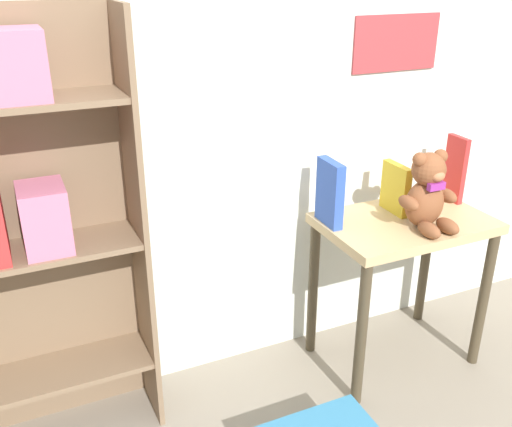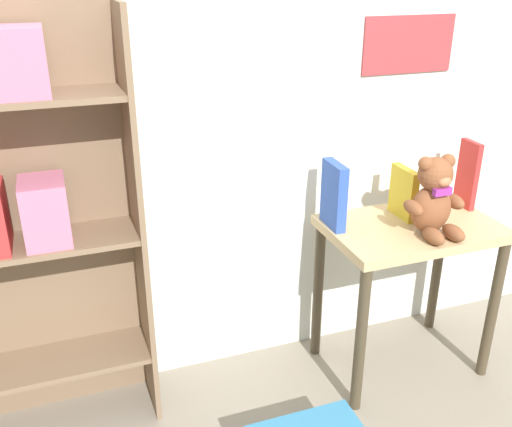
% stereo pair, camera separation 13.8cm
% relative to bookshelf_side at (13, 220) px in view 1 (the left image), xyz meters
% --- Properties ---
extents(wall_back, '(4.80, 0.07, 2.50)m').
position_rel_bookshelf_side_xyz_m(wall_back, '(1.05, 0.14, 0.45)').
color(wall_back, silver).
rests_on(wall_back, ground_plane).
extents(bookshelf_side, '(0.73, 0.24, 1.40)m').
position_rel_bookshelf_side_xyz_m(bookshelf_side, '(0.00, 0.00, 0.00)').
color(bookshelf_side, '#7F664C').
rests_on(bookshelf_side, ground_plane).
extents(display_table, '(0.62, 0.40, 0.62)m').
position_rel_bookshelf_side_xyz_m(display_table, '(1.32, -0.16, -0.29)').
color(display_table, tan).
rests_on(display_table, ground_plane).
extents(teddy_bear, '(0.21, 0.20, 0.28)m').
position_rel_bookshelf_side_xyz_m(teddy_bear, '(1.34, -0.24, -0.05)').
color(teddy_bear, brown).
rests_on(teddy_bear, display_table).
extents(book_standing_blue, '(0.04, 0.14, 0.24)m').
position_rel_bookshelf_side_xyz_m(book_standing_blue, '(1.04, -0.07, -0.06)').
color(book_standing_blue, '#2D51B7').
rests_on(book_standing_blue, display_table).
extents(book_standing_yellow, '(0.03, 0.15, 0.19)m').
position_rel_bookshelf_side_xyz_m(book_standing_yellow, '(1.32, -0.08, -0.08)').
color(book_standing_yellow, gold).
rests_on(book_standing_yellow, display_table).
extents(book_standing_red, '(0.02, 0.11, 0.26)m').
position_rel_bookshelf_side_xyz_m(book_standing_red, '(1.61, -0.08, -0.05)').
color(book_standing_red, red).
rests_on(book_standing_red, display_table).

